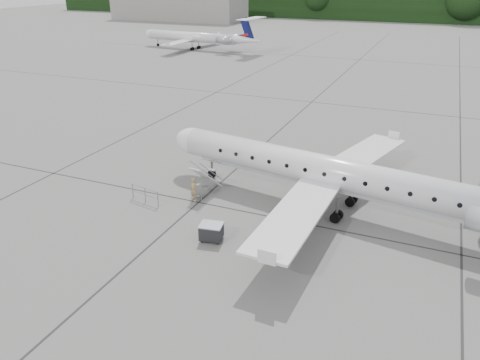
% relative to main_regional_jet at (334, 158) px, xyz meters
% --- Properties ---
extents(ground, '(320.00, 320.00, 0.00)m').
position_rel_main_regional_jet_xyz_m(ground, '(-1.31, -4.84, -3.42)').
color(ground, slate).
rests_on(ground, ground).
extents(treeline, '(260.00, 4.00, 8.00)m').
position_rel_main_regional_jet_xyz_m(treeline, '(-1.31, 125.16, 0.58)').
color(treeline, black).
rests_on(treeline, ground).
extents(terminal_building, '(40.00, 14.00, 10.00)m').
position_rel_main_regional_jet_xyz_m(terminal_building, '(-71.31, 105.16, 1.58)').
color(terminal_building, gray).
rests_on(terminal_building, ground).
extents(main_regional_jet, '(29.44, 23.28, 6.84)m').
position_rel_main_regional_jet_xyz_m(main_regional_jet, '(0.00, 0.00, 0.00)').
color(main_regional_jet, silver).
rests_on(main_regional_jet, ground).
extents(airstair, '(1.24, 2.55, 2.14)m').
position_rel_main_regional_jet_xyz_m(airstair, '(-8.06, -0.93, -2.35)').
color(airstair, silver).
rests_on(airstair, ground).
extents(passenger, '(0.66, 0.54, 1.58)m').
position_rel_main_regional_jet_xyz_m(passenger, '(-8.28, -2.29, -2.63)').
color(passenger, '#947A51').
rests_on(passenger, ground).
extents(safety_railing, '(2.18, 0.48, 1.00)m').
position_rel_main_regional_jet_xyz_m(safety_railing, '(-11.05, -3.71, -2.92)').
color(safety_railing, gray).
rests_on(safety_railing, ground).
extents(baggage_cart, '(1.33, 1.15, 1.03)m').
position_rel_main_regional_jet_xyz_m(baggage_cart, '(-5.10, -6.21, -2.91)').
color(baggage_cart, black).
rests_on(baggage_cart, ground).
extents(bg_regional_left, '(25.37, 19.34, 6.26)m').
position_rel_main_regional_jet_xyz_m(bg_regional_left, '(-39.39, 54.51, -0.29)').
color(bg_regional_left, silver).
rests_on(bg_regional_left, ground).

